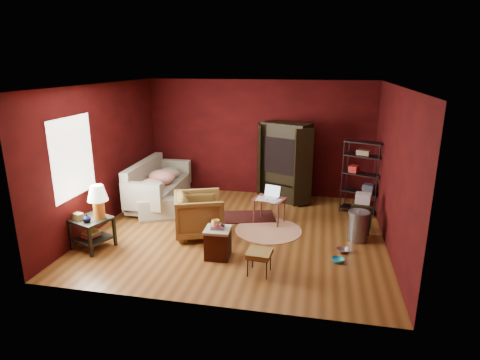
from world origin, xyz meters
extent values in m
cube|color=brown|center=(0.00, 0.00, -0.01)|extent=(5.50, 5.00, 0.02)
cube|color=white|center=(0.00, 0.00, 2.81)|extent=(5.50, 5.00, 0.02)
cube|color=#3E0809|center=(0.00, 2.51, 1.40)|extent=(5.50, 0.02, 2.80)
cube|color=#3E0809|center=(0.00, -2.51, 1.40)|extent=(5.50, 0.02, 2.80)
cube|color=#3E0809|center=(-2.76, 0.00, 1.40)|extent=(0.02, 5.00, 2.80)
cube|color=#3E0809|center=(2.76, 0.00, 1.40)|extent=(0.02, 5.00, 2.80)
cube|color=white|center=(-2.73, -1.00, 1.60)|extent=(0.02, 1.20, 1.40)
imported|color=gray|center=(-2.15, 1.20, 0.45)|extent=(1.56, 2.35, 0.89)
imported|color=black|center=(-0.69, -0.28, 0.45)|extent=(1.08, 1.12, 0.91)
imported|color=#ACAEB3|center=(1.98, -0.48, 0.11)|extent=(0.23, 0.12, 0.23)
imported|color=#289BBA|center=(1.88, -0.88, 0.11)|extent=(0.21, 0.07, 0.21)
imported|color=#0C103C|center=(-2.37, -1.34, 0.62)|extent=(0.14, 0.15, 0.14)
imported|color=#F6D478|center=(-0.14, -1.12, 0.65)|extent=(0.15, 0.13, 0.13)
cube|color=black|center=(-2.39, -1.18, 0.53)|extent=(0.75, 0.75, 0.04)
cube|color=black|center=(-2.39, -1.18, 0.18)|extent=(0.70, 0.70, 0.03)
cube|color=black|center=(-2.73, -1.34, 0.27)|extent=(0.06, 0.06, 0.54)
cube|color=black|center=(-2.23, -1.52, 0.27)|extent=(0.06, 0.06, 0.54)
cube|color=black|center=(-2.54, -0.85, 0.27)|extent=(0.06, 0.06, 0.54)
cube|color=black|center=(-2.05, -1.03, 0.27)|extent=(0.06, 0.06, 0.54)
cylinder|color=orange|center=(-2.25, -1.13, 0.72)|extent=(0.25, 0.25, 0.33)
cone|color=#F2E5C6|center=(-2.25, -1.13, 1.02)|extent=(0.45, 0.45, 0.27)
cube|color=#959151|center=(-2.58, -1.27, 0.61)|extent=(0.20, 0.17, 0.12)
cube|color=#D94D36|center=(-2.43, -1.17, 0.22)|extent=(0.29, 0.33, 0.03)
cube|color=blue|center=(-2.43, -1.17, 0.25)|extent=(0.29, 0.33, 0.03)
cube|color=#F4F051|center=(-2.42, -1.17, 0.29)|extent=(0.29, 0.33, 0.03)
cube|color=gray|center=(-2.09, 1.18, 0.30)|extent=(0.91, 2.05, 0.43)
cube|color=gray|center=(-2.46, 1.17, 0.58)|extent=(0.25, 2.02, 0.85)
cube|color=gray|center=(-2.06, 0.17, 0.53)|extent=(0.86, 0.22, 0.58)
cube|color=gray|center=(-2.12, 2.19, 0.53)|extent=(0.86, 0.22, 0.58)
ellipsoid|color=red|center=(-2.02, 0.60, 0.64)|extent=(0.57, 0.57, 0.30)
ellipsoid|color=red|center=(-2.04, 1.18, 0.66)|extent=(0.64, 0.64, 0.34)
ellipsoid|color=gray|center=(-2.05, 1.71, 0.62)|extent=(0.53, 0.53, 0.28)
cube|color=#3A180D|center=(-0.12, -1.10, 0.24)|extent=(0.42, 0.42, 0.48)
cube|color=gray|center=(-0.12, -1.10, 0.50)|extent=(0.44, 0.44, 0.04)
cube|color=#C0B19E|center=(-0.12, -1.10, 0.53)|extent=(0.24, 0.19, 0.02)
cube|color=teal|center=(-0.12, -1.10, 0.55)|extent=(0.24, 0.20, 0.02)
cube|color=#B5434F|center=(-0.12, -1.10, 0.57)|extent=(0.22, 0.17, 0.02)
cube|color=black|center=(-0.05, -1.07, 0.59)|extent=(0.10, 0.15, 0.02)
cube|color=black|center=(0.65, -1.50, 0.34)|extent=(0.40, 0.40, 0.07)
cube|color=black|center=(0.65, -1.50, 0.30)|extent=(0.36, 0.36, 0.02)
cylinder|color=black|center=(0.49, -1.64, 0.15)|extent=(0.02, 0.02, 0.31)
cylinder|color=black|center=(0.79, -1.66, 0.15)|extent=(0.02, 0.02, 0.31)
cylinder|color=black|center=(0.52, -1.34, 0.15)|extent=(0.02, 0.02, 0.31)
cylinder|color=black|center=(0.81, -1.37, 0.15)|extent=(0.02, 0.02, 0.31)
cylinder|color=beige|center=(0.57, 0.18, 0.01)|extent=(1.50, 1.50, 0.01)
cube|color=#461612|center=(0.08, 0.81, 0.01)|extent=(1.22, 0.97, 0.01)
cube|color=brown|center=(0.53, 0.61, 0.51)|extent=(0.71, 0.59, 0.03)
cylinder|color=brown|center=(0.23, 0.52, 0.25)|extent=(0.05, 0.05, 0.51)
cylinder|color=brown|center=(0.73, 0.37, 0.25)|extent=(0.05, 0.05, 0.51)
cylinder|color=brown|center=(0.33, 0.85, 0.25)|extent=(0.05, 0.05, 0.51)
cylinder|color=brown|center=(0.83, 0.70, 0.25)|extent=(0.05, 0.05, 0.51)
cube|color=silver|center=(0.54, 0.64, 0.53)|extent=(0.38, 0.31, 0.02)
cube|color=silver|center=(0.57, 0.75, 0.65)|extent=(0.33, 0.16, 0.22)
cube|color=beige|center=(0.38, 0.55, 0.53)|extent=(0.24, 0.32, 0.00)
cube|color=beige|center=(0.64, 0.48, 0.53)|extent=(0.33, 0.37, 0.00)
cube|color=black|center=(0.72, 2.13, 0.93)|extent=(1.22, 0.96, 1.86)
cube|color=black|center=(0.68, 2.04, 1.12)|extent=(0.98, 0.75, 0.83)
cube|color=black|center=(0.07, 2.11, 0.93)|extent=(0.14, 0.44, 1.76)
cube|color=black|center=(1.15, 1.65, 0.93)|extent=(0.40, 0.27, 1.76)
cube|color=#2A2C2F|center=(0.70, 2.09, 1.03)|extent=(0.75, 0.69, 0.51)
cube|color=black|center=(0.60, 1.86, 1.03)|extent=(0.45, 0.20, 0.39)
cube|color=black|center=(0.70, 2.09, 0.44)|extent=(1.00, 0.80, 0.05)
cylinder|color=black|center=(1.99, 1.55, 0.80)|extent=(0.03, 0.03, 1.59)
cylinder|color=black|center=(2.67, 1.26, 0.80)|extent=(0.03, 0.03, 1.59)
cylinder|color=black|center=(2.11, 1.85, 0.80)|extent=(0.03, 0.03, 1.59)
cylinder|color=black|center=(2.80, 1.56, 0.80)|extent=(0.03, 0.03, 1.59)
cube|color=black|center=(2.39, 1.56, 0.09)|extent=(0.85, 0.61, 0.02)
cube|color=black|center=(2.39, 1.56, 0.49)|extent=(0.85, 0.61, 0.02)
cube|color=black|center=(2.39, 1.56, 0.89)|extent=(0.85, 0.61, 0.02)
cube|color=black|center=(2.39, 1.56, 1.28)|extent=(0.85, 0.61, 0.02)
cube|color=black|center=(2.39, 1.56, 1.58)|extent=(0.85, 0.61, 0.02)
cube|color=#A4201B|center=(2.23, 1.62, 0.97)|extent=(0.25, 0.27, 0.14)
cube|color=#373644|center=(2.55, 1.49, 0.59)|extent=(0.29, 0.29, 0.18)
cube|color=#886F52|center=(2.39, 1.56, 1.36)|extent=(0.31, 0.27, 0.11)
cube|color=black|center=(2.35, 0.52, 0.56)|extent=(0.46, 0.46, 0.04)
cube|color=black|center=(2.15, 0.38, 0.28)|extent=(0.05, 0.05, 0.56)
cube|color=black|center=(2.48, 0.32, 0.28)|extent=(0.05, 0.05, 0.56)
cube|color=black|center=(2.22, 0.71, 0.28)|extent=(0.05, 0.05, 0.56)
cube|color=black|center=(2.54, 0.65, 0.28)|extent=(0.05, 0.05, 0.56)
cube|color=silver|center=(2.35, 0.52, 0.68)|extent=(0.31, 0.26, 0.19)
cylinder|color=gray|center=(2.25, 0.07, 0.27)|extent=(0.41, 0.41, 0.53)
cylinder|color=gray|center=(2.25, 0.07, 0.55)|extent=(0.45, 0.45, 0.04)
sphere|color=gray|center=(2.25, 0.07, 0.59)|extent=(0.06, 0.06, 0.05)
camera|label=1|loc=(1.48, -7.08, 3.19)|focal=30.00mm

